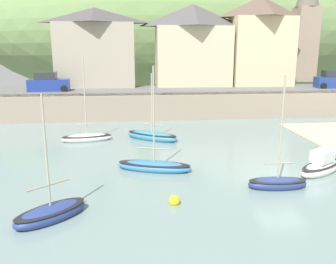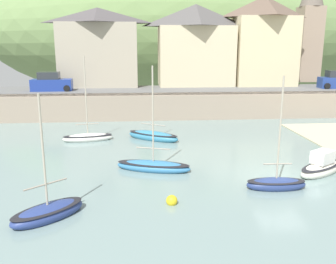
{
  "view_description": "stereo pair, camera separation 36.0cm",
  "coord_description": "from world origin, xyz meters",
  "px_view_note": "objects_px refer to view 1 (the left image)",
  "views": [
    {
      "loc": [
        -7.99,
        -17.69,
        6.81
      ],
      "look_at": [
        -5.85,
        4.41,
        1.58
      ],
      "focal_mm": 38.51,
      "sensor_mm": 36.0,
      "label": 1
    },
    {
      "loc": [
        -7.63,
        -17.72,
        6.81
      ],
      "look_at": [
        -5.85,
        4.41,
        1.58
      ],
      "focal_mm": 38.51,
      "sensor_mm": 36.0,
      "label": 2
    }
  ],
  "objects_px": {
    "dinghy_open_wooden": "(154,166)",
    "mooring_buoy": "(174,201)",
    "fishing_boat_green": "(277,183)",
    "parked_car_near_slipway": "(48,83)",
    "motorboat_with_cabin": "(321,166)",
    "parked_car_by_wall": "(334,81)",
    "waterfront_building_centre": "(192,45)",
    "waterfront_building_right": "(259,41)",
    "sailboat_white_hull": "(152,136)",
    "waterfront_building_left": "(96,47)",
    "church_with_spire": "(306,24)",
    "sailboat_tall_mast": "(87,137)",
    "sailboat_nearest_shore": "(51,213)"
  },
  "relations": [
    {
      "from": "sailboat_nearest_shore",
      "to": "parked_car_near_slipway",
      "type": "distance_m",
      "value": 25.27
    },
    {
      "from": "fishing_boat_green",
      "to": "parked_car_near_slipway",
      "type": "distance_m",
      "value": 27.38
    },
    {
      "from": "sailboat_white_hull",
      "to": "fishing_boat_green",
      "type": "bearing_deg",
      "value": -27.17
    },
    {
      "from": "sailboat_nearest_shore",
      "to": "parked_car_by_wall",
      "type": "height_order",
      "value": "sailboat_nearest_shore"
    },
    {
      "from": "dinghy_open_wooden",
      "to": "sailboat_tall_mast",
      "type": "distance_m",
      "value": 8.46
    },
    {
      "from": "parked_car_by_wall",
      "to": "fishing_boat_green",
      "type": "bearing_deg",
      "value": -118.93
    },
    {
      "from": "sailboat_white_hull",
      "to": "parked_car_by_wall",
      "type": "relative_size",
      "value": 1.22
    },
    {
      "from": "parked_car_near_slipway",
      "to": "mooring_buoy",
      "type": "height_order",
      "value": "parked_car_near_slipway"
    },
    {
      "from": "waterfront_building_right",
      "to": "church_with_spire",
      "type": "height_order",
      "value": "church_with_spire"
    },
    {
      "from": "dinghy_open_wooden",
      "to": "motorboat_with_cabin",
      "type": "bearing_deg",
      "value": 9.15
    },
    {
      "from": "sailboat_white_hull",
      "to": "sailboat_nearest_shore",
      "type": "height_order",
      "value": "sailboat_nearest_shore"
    },
    {
      "from": "waterfront_building_left",
      "to": "mooring_buoy",
      "type": "height_order",
      "value": "waterfront_building_left"
    },
    {
      "from": "waterfront_building_left",
      "to": "church_with_spire",
      "type": "xyz_separation_m",
      "value": [
        26.74,
        4.0,
        2.94
      ]
    },
    {
      "from": "waterfront_building_centre",
      "to": "waterfront_building_right",
      "type": "xyz_separation_m",
      "value": [
        8.04,
        -0.0,
        0.48
      ]
    },
    {
      "from": "parked_car_near_slipway",
      "to": "fishing_boat_green",
      "type": "bearing_deg",
      "value": -57.39
    },
    {
      "from": "waterfront_building_right",
      "to": "sailboat_nearest_shore",
      "type": "relative_size",
      "value": 1.93
    },
    {
      "from": "sailboat_tall_mast",
      "to": "sailboat_nearest_shore",
      "type": "xyz_separation_m",
      "value": [
        0.09,
        -12.67,
        0.0
      ]
    },
    {
      "from": "waterfront_building_left",
      "to": "motorboat_with_cabin",
      "type": "height_order",
      "value": "waterfront_building_left"
    },
    {
      "from": "sailboat_tall_mast",
      "to": "mooring_buoy",
      "type": "distance_m",
      "value": 12.84
    },
    {
      "from": "motorboat_with_cabin",
      "to": "mooring_buoy",
      "type": "height_order",
      "value": "motorboat_with_cabin"
    },
    {
      "from": "sailboat_tall_mast",
      "to": "fishing_boat_green",
      "type": "bearing_deg",
      "value": -54.67
    },
    {
      "from": "sailboat_white_hull",
      "to": "sailboat_tall_mast",
      "type": "relative_size",
      "value": 0.81
    },
    {
      "from": "waterfront_building_centre",
      "to": "sailboat_tall_mast",
      "type": "bearing_deg",
      "value": -122.85
    },
    {
      "from": "waterfront_building_left",
      "to": "parked_car_near_slipway",
      "type": "distance_m",
      "value": 7.38
    },
    {
      "from": "mooring_buoy",
      "to": "waterfront_building_right",
      "type": "bearing_deg",
      "value": 64.56
    },
    {
      "from": "parked_car_near_slipway",
      "to": "parked_car_by_wall",
      "type": "bearing_deg",
      "value": -2.78
    },
    {
      "from": "sailboat_tall_mast",
      "to": "parked_car_by_wall",
      "type": "height_order",
      "value": "sailboat_tall_mast"
    },
    {
      "from": "waterfront_building_right",
      "to": "parked_car_by_wall",
      "type": "xyz_separation_m",
      "value": [
        7.28,
        -4.5,
        -4.38
      ]
    },
    {
      "from": "waterfront_building_right",
      "to": "mooring_buoy",
      "type": "distance_m",
      "value": 31.97
    },
    {
      "from": "sailboat_tall_mast",
      "to": "fishing_boat_green",
      "type": "relative_size",
      "value": 1.12
    },
    {
      "from": "sailboat_tall_mast",
      "to": "waterfront_building_left",
      "type": "bearing_deg",
      "value": 81.93
    },
    {
      "from": "church_with_spire",
      "to": "sailboat_white_hull",
      "type": "xyz_separation_m",
      "value": [
        -21.24,
        -20.44,
        -9.52
      ]
    },
    {
      "from": "parked_car_near_slipway",
      "to": "dinghy_open_wooden",
      "type": "bearing_deg",
      "value": -65.37
    },
    {
      "from": "waterfront_building_right",
      "to": "dinghy_open_wooden",
      "type": "xyz_separation_m",
      "value": [
        -13.99,
        -23.45,
        -7.34
      ]
    },
    {
      "from": "waterfront_building_left",
      "to": "waterfront_building_centre",
      "type": "xyz_separation_m",
      "value": [
        11.2,
        0.0,
        0.25
      ]
    },
    {
      "from": "waterfront_building_centre",
      "to": "fishing_boat_green",
      "type": "height_order",
      "value": "waterfront_building_centre"
    },
    {
      "from": "waterfront_building_centre",
      "to": "parked_car_by_wall",
      "type": "xyz_separation_m",
      "value": [
        15.31,
        -4.5,
        -3.9
      ]
    },
    {
      "from": "waterfront_building_left",
      "to": "parked_car_by_wall",
      "type": "bearing_deg",
      "value": -9.63
    },
    {
      "from": "waterfront_building_right",
      "to": "sailboat_white_hull",
      "type": "xyz_separation_m",
      "value": [
        -13.73,
        -16.44,
        -7.31
      ]
    },
    {
      "from": "waterfront_building_right",
      "to": "dinghy_open_wooden",
      "type": "height_order",
      "value": "waterfront_building_right"
    },
    {
      "from": "mooring_buoy",
      "to": "sailboat_white_hull",
      "type": "bearing_deg",
      "value": 91.84
    },
    {
      "from": "dinghy_open_wooden",
      "to": "mooring_buoy",
      "type": "distance_m",
      "value": 4.67
    },
    {
      "from": "waterfront_building_left",
      "to": "parked_car_near_slipway",
      "type": "relative_size",
      "value": 2.17
    },
    {
      "from": "motorboat_with_cabin",
      "to": "sailboat_tall_mast",
      "type": "relative_size",
      "value": 0.57
    },
    {
      "from": "sailboat_tall_mast",
      "to": "waterfront_building_centre",
      "type": "bearing_deg",
      "value": 46.86
    },
    {
      "from": "waterfront_building_left",
      "to": "motorboat_with_cabin",
      "type": "distance_m",
      "value": 29.41
    },
    {
      "from": "church_with_spire",
      "to": "fishing_boat_green",
      "type": "xyz_separation_m",
      "value": [
        -15.56,
        -30.69,
        -9.52
      ]
    },
    {
      "from": "parked_car_by_wall",
      "to": "mooring_buoy",
      "type": "relative_size",
      "value": 8.28
    },
    {
      "from": "dinghy_open_wooden",
      "to": "waterfront_building_centre",
      "type": "bearing_deg",
      "value": 92.87
    },
    {
      "from": "fishing_boat_green",
      "to": "parked_car_by_wall",
      "type": "bearing_deg",
      "value": 57.04
    }
  ]
}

